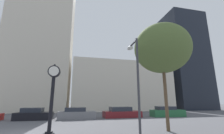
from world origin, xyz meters
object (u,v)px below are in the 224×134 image
object	(u,v)px
car_black	(34,115)
street_clock	(52,92)
bare_tree	(162,49)
street_lamp_right	(135,70)
car_grey	(77,114)
car_maroon	(122,113)
car_green	(167,112)

from	to	relation	value
car_black	street_clock	bearing A→B (deg)	-68.00
bare_tree	street_lamp_right	bearing A→B (deg)	-154.71
street_clock	car_grey	world-z (taller)	street_clock
street_clock	car_maroon	bearing A→B (deg)	50.30
street_clock	street_lamp_right	distance (m)	5.49
street_clock	car_grey	size ratio (longest dim) A/B	1.04
car_green	car_grey	bearing A→B (deg)	-177.26
car_black	street_lamp_right	xyz separation A→B (m)	(7.98, -10.31, 3.36)
car_maroon	street_lamp_right	xyz separation A→B (m)	(-2.28, -10.65, 3.36)
street_lamp_right	car_grey	bearing A→B (deg)	107.87
car_black	bare_tree	distance (m)	15.05
car_green	bare_tree	distance (m)	11.98
car_grey	bare_tree	size ratio (longest dim) A/B	0.54
street_lamp_right	bare_tree	xyz separation A→B (m)	(2.81, 1.33, 2.07)
car_grey	street_lamp_right	bearing A→B (deg)	-72.35
street_clock	car_maroon	xyz separation A→B (m)	(7.26, 8.74, -2.05)
car_black	street_lamp_right	world-z (taller)	street_lamp_right
car_black	car_grey	bearing A→B (deg)	2.86
car_maroon	bare_tree	bearing A→B (deg)	-89.91
car_black	car_green	size ratio (longest dim) A/B	0.86
street_clock	car_grey	distance (m)	8.85
street_lamp_right	car_maroon	bearing A→B (deg)	77.92
street_clock	bare_tree	bearing A→B (deg)	-4.20
street_clock	car_grey	xyz separation A→B (m)	(1.64, 8.45, -2.05)
car_green	street_lamp_right	xyz separation A→B (m)	(-8.56, -10.33, 3.34)
car_black	car_grey	xyz separation A→B (m)	(4.64, 0.04, 0.00)
street_clock	car_grey	bearing A→B (deg)	78.99
car_black	street_lamp_right	distance (m)	13.46
car_maroon	bare_tree	xyz separation A→B (m)	(0.53, -9.32, 5.43)
street_clock	bare_tree	distance (m)	8.51
street_clock	car_maroon	size ratio (longest dim) A/B	0.91
car_grey	street_lamp_right	world-z (taller)	street_lamp_right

